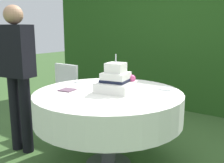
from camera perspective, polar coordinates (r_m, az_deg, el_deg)
foliage_hedge at (r=4.68m, az=17.66°, el=9.56°), size 5.53×0.68×2.48m
cake_table at (r=2.53m, az=-0.82°, el=-5.31°), size 1.43×1.43×0.76m
wedding_cake at (r=2.49m, az=0.92°, el=0.10°), size 0.38×0.38×0.36m
serving_plate_near at (r=2.95m, az=-7.11°, el=-0.08°), size 0.12×0.12×0.01m
serving_plate_far at (r=2.66m, az=11.58°, el=-1.53°), size 0.15×0.15×0.01m
napkin_stack at (r=2.59m, az=-9.79°, el=-1.83°), size 0.15×0.15×0.01m
garden_chair at (r=3.53m, az=-11.07°, el=-2.07°), size 0.41×0.41×0.89m
standing_person at (r=2.96m, az=-20.07°, el=2.50°), size 0.39×0.25×1.60m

